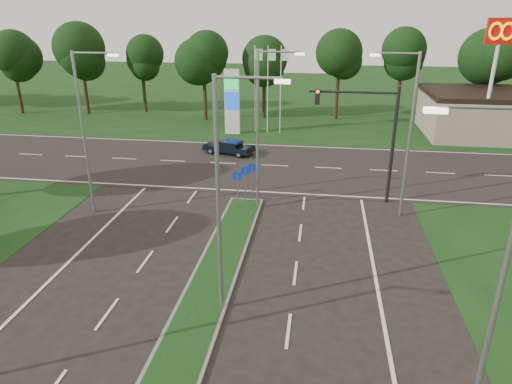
# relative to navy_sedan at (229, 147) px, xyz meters

# --- Properties ---
(verge_far) EXTENTS (160.00, 50.00, 0.02)m
(verge_far) POSITION_rel_navy_sedan_xyz_m (3.05, 28.47, -0.59)
(verge_far) COLOR black
(verge_far) RESTS_ON ground
(cross_road) EXTENTS (160.00, 12.00, 0.02)m
(cross_road) POSITION_rel_navy_sedan_xyz_m (3.05, -2.53, -0.59)
(cross_road) COLOR black
(cross_road) RESTS_ON ground
(median_kerb) EXTENTS (2.00, 26.00, 0.12)m
(median_kerb) POSITION_rel_navy_sedan_xyz_m (3.05, -22.53, -0.53)
(median_kerb) COLOR slate
(median_kerb) RESTS_ON ground
(streetlight_median_near) EXTENTS (2.53, 0.22, 9.00)m
(streetlight_median_near) POSITION_rel_navy_sedan_xyz_m (4.05, -20.53, 4.49)
(streetlight_median_near) COLOR gray
(streetlight_median_near) RESTS_ON ground
(streetlight_median_far) EXTENTS (2.53, 0.22, 9.00)m
(streetlight_median_far) POSITION_rel_navy_sedan_xyz_m (4.05, -10.53, 4.49)
(streetlight_median_far) COLOR gray
(streetlight_median_far) RESTS_ON ground
(streetlight_left_far) EXTENTS (2.53, 0.22, 9.00)m
(streetlight_left_far) POSITION_rel_navy_sedan_xyz_m (-5.25, -12.53, 4.49)
(streetlight_left_far) COLOR gray
(streetlight_left_far) RESTS_ON ground
(streetlight_right_far) EXTENTS (2.53, 0.22, 9.00)m
(streetlight_right_far) POSITION_rel_navy_sedan_xyz_m (11.85, -10.53, 4.49)
(streetlight_right_far) COLOR gray
(streetlight_right_far) RESTS_ON ground
(streetlight_right_near) EXTENTS (2.53, 0.22, 9.00)m
(streetlight_right_near) POSITION_rel_navy_sedan_xyz_m (11.85, -24.53, 4.49)
(streetlight_right_near) COLOR gray
(streetlight_right_near) RESTS_ON ground
(traffic_signal) EXTENTS (5.10, 0.42, 7.00)m
(traffic_signal) POSITION_rel_navy_sedan_xyz_m (10.23, -8.53, 4.06)
(traffic_signal) COLOR black
(traffic_signal) RESTS_ON ground
(median_signs) EXTENTS (1.16, 1.76, 2.38)m
(median_signs) POSITION_rel_navy_sedan_xyz_m (3.05, -10.13, 1.12)
(median_signs) COLOR gray
(median_signs) RESTS_ON ground
(gas_pylon) EXTENTS (5.80, 1.26, 8.00)m
(gas_pylon) POSITION_rel_navy_sedan_xyz_m (-0.74, 6.52, 2.61)
(gas_pylon) COLOR silver
(gas_pylon) RESTS_ON ground
(mcdonalds_sign) EXTENTS (2.20, 0.47, 10.40)m
(mcdonalds_sign) POSITION_rel_navy_sedan_xyz_m (21.05, 5.44, 7.40)
(mcdonalds_sign) COLOR silver
(mcdonalds_sign) RESTS_ON ground
(treeline_far) EXTENTS (6.00, 6.00, 9.90)m
(treeline_far) POSITION_rel_navy_sedan_xyz_m (3.15, 13.40, 6.24)
(treeline_far) COLOR black
(treeline_far) RESTS_ON ground
(navy_sedan) EXTENTS (4.29, 2.69, 1.10)m
(navy_sedan) POSITION_rel_navy_sedan_xyz_m (0.00, 0.00, 0.00)
(navy_sedan) COLOR black
(navy_sedan) RESTS_ON ground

